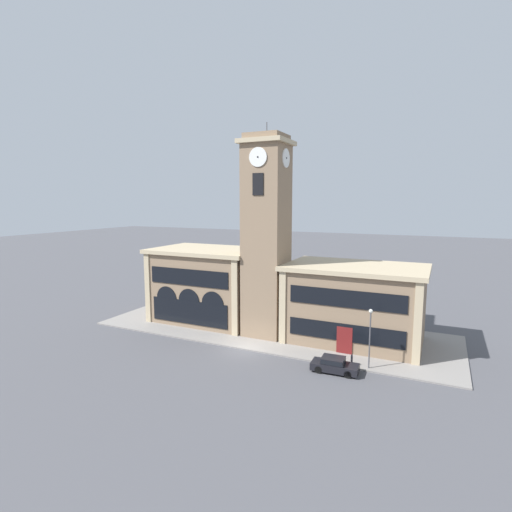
% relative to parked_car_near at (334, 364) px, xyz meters
% --- Properties ---
extents(ground_plane, '(300.00, 300.00, 0.00)m').
position_rel_parked_car_near_xyz_m(ground_plane, '(-9.28, 1.23, -0.69)').
color(ground_plane, '#4C4C51').
extents(sidewalk_kerb, '(39.85, 13.52, 0.15)m').
position_rel_parked_car_near_xyz_m(sidewalk_kerb, '(-9.28, 7.98, -0.61)').
color(sidewalk_kerb, gray).
rests_on(sidewalk_kerb, ground_plane).
extents(clock_tower, '(4.92, 4.92, 22.75)m').
position_rel_parked_car_near_xyz_m(clock_tower, '(-9.28, 6.46, 10.14)').
color(clock_tower, '#897056').
rests_on(clock_tower, ground_plane).
extents(town_hall_left_wing, '(13.27, 9.09, 8.95)m').
position_rel_parked_car_near_xyz_m(town_hall_left_wing, '(-17.98, 8.51, 3.81)').
color(town_hall_left_wing, '#897056').
rests_on(town_hall_left_wing, ground_plane).
extents(town_hall_right_wing, '(14.21, 9.09, 8.13)m').
position_rel_parked_car_near_xyz_m(town_hall_right_wing, '(-0.12, 8.52, 3.40)').
color(town_hall_right_wing, '#897056').
rests_on(town_hall_right_wing, ground_plane).
extents(parked_car_near, '(4.08, 1.88, 1.31)m').
position_rel_parked_car_near_xyz_m(parked_car_near, '(0.00, 0.00, 0.00)').
color(parked_car_near, black).
rests_on(parked_car_near, ground_plane).
extents(street_lamp, '(0.36, 0.36, 5.32)m').
position_rel_parked_car_near_xyz_m(street_lamp, '(2.62, 1.80, 2.99)').
color(street_lamp, '#4C4C51').
rests_on(street_lamp, sidewalk_kerb).
extents(bollard, '(0.18, 0.18, 1.06)m').
position_rel_parked_car_near_xyz_m(bollard, '(1.17, 1.58, -0.02)').
color(bollard, black).
rests_on(bollard, sidewalk_kerb).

